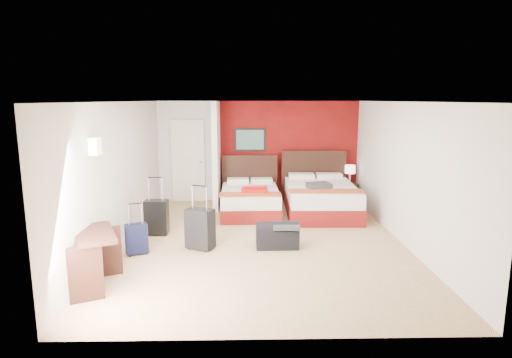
{
  "coord_description": "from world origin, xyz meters",
  "views": [
    {
      "loc": [
        -0.27,
        -7.45,
        2.54
      ],
      "look_at": [
        -0.1,
        0.8,
        1.0
      ],
      "focal_mm": 30.04,
      "sensor_mm": 36.0,
      "label": 1
    }
  ],
  "objects_px": {
    "bed_left": "(250,201)",
    "suitcase_charcoal": "(200,230)",
    "table_lamp": "(350,174)",
    "desk": "(96,260)",
    "suitcase_black": "(157,218)",
    "red_suitcase_open": "(255,188)",
    "bed_right": "(321,200)",
    "nightstand": "(349,193)",
    "duffel_bag": "(277,237)",
    "suitcase_navy": "(137,240)"
  },
  "relations": [
    {
      "from": "desk",
      "to": "bed_right",
      "type": "bearing_deg",
      "value": 21.66
    },
    {
      "from": "bed_left",
      "to": "table_lamp",
      "type": "height_order",
      "value": "table_lamp"
    },
    {
      "from": "bed_right",
      "to": "desk",
      "type": "distance_m",
      "value": 5.28
    },
    {
      "from": "nightstand",
      "to": "duffel_bag",
      "type": "distance_m",
      "value": 3.73
    },
    {
      "from": "duffel_bag",
      "to": "desk",
      "type": "bearing_deg",
      "value": -149.08
    },
    {
      "from": "nightstand",
      "to": "suitcase_navy",
      "type": "xyz_separation_m",
      "value": [
        -4.35,
        -3.45,
        -0.01
      ]
    },
    {
      "from": "red_suitcase_open",
      "to": "duffel_bag",
      "type": "distance_m",
      "value": 2.23
    },
    {
      "from": "nightstand",
      "to": "suitcase_charcoal",
      "type": "xyz_separation_m",
      "value": [
        -3.33,
        -3.21,
        0.08
      ]
    },
    {
      "from": "suitcase_black",
      "to": "suitcase_navy",
      "type": "xyz_separation_m",
      "value": [
        -0.12,
        -1.05,
        -0.08
      ]
    },
    {
      "from": "red_suitcase_open",
      "to": "nightstand",
      "type": "bearing_deg",
      "value": 30.8
    },
    {
      "from": "red_suitcase_open",
      "to": "nightstand",
      "type": "relative_size",
      "value": 1.45
    },
    {
      "from": "bed_right",
      "to": "suitcase_black",
      "type": "relative_size",
      "value": 3.39
    },
    {
      "from": "nightstand",
      "to": "suitcase_charcoal",
      "type": "relative_size",
      "value": 0.75
    },
    {
      "from": "bed_left",
      "to": "bed_right",
      "type": "distance_m",
      "value": 1.59
    },
    {
      "from": "suitcase_black",
      "to": "desk",
      "type": "bearing_deg",
      "value": -95.72
    },
    {
      "from": "table_lamp",
      "to": "duffel_bag",
      "type": "relative_size",
      "value": 0.61
    },
    {
      "from": "desk",
      "to": "suitcase_black",
      "type": "bearing_deg",
      "value": 58.1
    },
    {
      "from": "duffel_bag",
      "to": "bed_right",
      "type": "bearing_deg",
      "value": 62.03
    },
    {
      "from": "red_suitcase_open",
      "to": "suitcase_navy",
      "type": "distance_m",
      "value": 3.19
    },
    {
      "from": "desk",
      "to": "table_lamp",
      "type": "bearing_deg",
      "value": 22.12
    },
    {
      "from": "suitcase_charcoal",
      "to": "table_lamp",
      "type": "bearing_deg",
      "value": 69.51
    },
    {
      "from": "table_lamp",
      "to": "suitcase_black",
      "type": "relative_size",
      "value": 0.7
    },
    {
      "from": "duffel_bag",
      "to": "desk",
      "type": "xyz_separation_m",
      "value": [
        -2.57,
        -1.58,
        0.21
      ]
    },
    {
      "from": "bed_right",
      "to": "desk",
      "type": "relative_size",
      "value": 2.26
    },
    {
      "from": "bed_left",
      "to": "nightstand",
      "type": "height_order",
      "value": "bed_left"
    },
    {
      "from": "red_suitcase_open",
      "to": "suitcase_navy",
      "type": "bearing_deg",
      "value": -121.22
    },
    {
      "from": "table_lamp",
      "to": "suitcase_navy",
      "type": "bearing_deg",
      "value": -141.62
    },
    {
      "from": "bed_left",
      "to": "bed_right",
      "type": "relative_size",
      "value": 0.84
    },
    {
      "from": "bed_right",
      "to": "suitcase_charcoal",
      "type": "distance_m",
      "value": 3.33
    },
    {
      "from": "red_suitcase_open",
      "to": "table_lamp",
      "type": "height_order",
      "value": "table_lamp"
    },
    {
      "from": "red_suitcase_open",
      "to": "suitcase_charcoal",
      "type": "distance_m",
      "value": 2.44
    },
    {
      "from": "table_lamp",
      "to": "desk",
      "type": "relative_size",
      "value": 0.47
    },
    {
      "from": "red_suitcase_open",
      "to": "suitcase_black",
      "type": "xyz_separation_m",
      "value": [
        -1.88,
        -1.41,
        -0.28
      ]
    },
    {
      "from": "suitcase_black",
      "to": "duffel_bag",
      "type": "relative_size",
      "value": 0.87
    },
    {
      "from": "suitcase_navy",
      "to": "table_lamp",
      "type": "bearing_deg",
      "value": 14.57
    },
    {
      "from": "table_lamp",
      "to": "desk",
      "type": "distance_m",
      "value": 6.58
    },
    {
      "from": "suitcase_navy",
      "to": "duffel_bag",
      "type": "xyz_separation_m",
      "value": [
        2.36,
        0.29,
        -0.06
      ]
    },
    {
      "from": "bed_right",
      "to": "nightstand",
      "type": "bearing_deg",
      "value": 49.31
    },
    {
      "from": "bed_left",
      "to": "suitcase_charcoal",
      "type": "bearing_deg",
      "value": -111.73
    },
    {
      "from": "nightstand",
      "to": "suitcase_black",
      "type": "bearing_deg",
      "value": -152.52
    },
    {
      "from": "suitcase_charcoal",
      "to": "suitcase_navy",
      "type": "xyz_separation_m",
      "value": [
        -1.03,
        -0.24,
        -0.1
      ]
    },
    {
      "from": "bed_left",
      "to": "red_suitcase_open",
      "type": "distance_m",
      "value": 0.35
    },
    {
      "from": "suitcase_charcoal",
      "to": "red_suitcase_open",
      "type": "bearing_deg",
      "value": 91.88
    },
    {
      "from": "bed_right",
      "to": "suitcase_black",
      "type": "distance_m",
      "value": 3.66
    },
    {
      "from": "suitcase_navy",
      "to": "red_suitcase_open",
      "type": "bearing_deg",
      "value": 27.04
    },
    {
      "from": "suitcase_navy",
      "to": "suitcase_black",
      "type": "bearing_deg",
      "value": 59.8
    },
    {
      "from": "suitcase_black",
      "to": "duffel_bag",
      "type": "distance_m",
      "value": 2.37
    },
    {
      "from": "suitcase_navy",
      "to": "desk",
      "type": "relative_size",
      "value": 0.51
    },
    {
      "from": "table_lamp",
      "to": "desk",
      "type": "xyz_separation_m",
      "value": [
        -4.56,
        -4.74,
        -0.33
      ]
    },
    {
      "from": "suitcase_navy",
      "to": "nightstand",
      "type": "bearing_deg",
      "value": 14.57
    }
  ]
}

